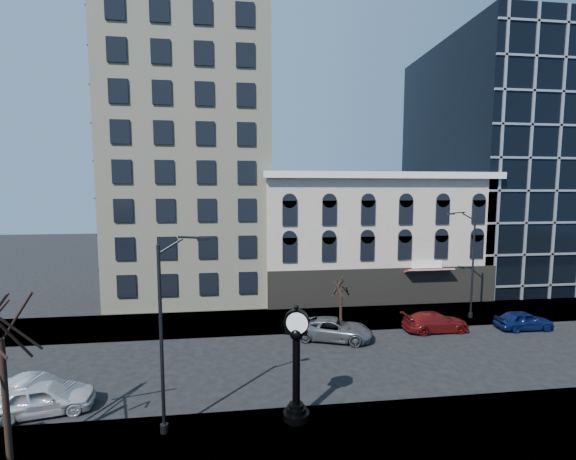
{
  "coord_description": "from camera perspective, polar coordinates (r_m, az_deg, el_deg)",
  "views": [
    {
      "loc": [
        -1.34,
        -22.86,
        10.72
      ],
      "look_at": [
        2.0,
        4.0,
        8.0
      ],
      "focal_mm": 24.0,
      "sensor_mm": 36.0,
      "label": 1
    }
  ],
  "objects": [
    {
      "name": "ground",
      "position": [
        25.29,
        -3.59,
        -19.36
      ],
      "size": [
        160.0,
        160.0,
        0.0
      ],
      "primitive_type": "plane",
      "color": "black",
      "rests_on": "ground"
    },
    {
      "name": "sidewalk_far",
      "position": [
        32.68,
        -4.47,
        -13.32
      ],
      "size": [
        160.0,
        6.0,
        0.12
      ],
      "primitive_type": "cube",
      "color": "#9B988D",
      "rests_on": "ground"
    },
    {
      "name": "sidewalk_near",
      "position": [
        18.34,
        -1.82,
        -29.81
      ],
      "size": [
        160.0,
        6.0,
        0.12
      ],
      "primitive_type": "cube",
      "color": "#9B988D",
      "rests_on": "ground"
    },
    {
      "name": "cream_tower",
      "position": [
        42.89,
        -13.96,
        17.14
      ],
      "size": [
        15.9,
        15.4,
        42.5
      ],
      "color": "beige",
      "rests_on": "ground"
    },
    {
      "name": "victorian_row",
      "position": [
        41.25,
        11.83,
        -0.96
      ],
      "size": [
        22.6,
        11.19,
        12.5
      ],
      "color": "#BFAF9D",
      "rests_on": "ground"
    },
    {
      "name": "glass_office",
      "position": [
        55.11,
        30.52,
        8.37
      ],
      "size": [
        20.0,
        20.15,
        28.0
      ],
      "color": "black",
      "rests_on": "ground"
    },
    {
      "name": "street_clock",
      "position": [
        18.88,
        1.24,
        -19.78
      ],
      "size": [
        1.24,
        1.24,
        5.46
      ],
      "rotation": [
        0.0,
        0.0,
        -0.29
      ],
      "color": "black",
      "rests_on": "sidewalk_near"
    },
    {
      "name": "street_lamp_near",
      "position": [
        17.42,
        -16.37,
        -7.47
      ],
      "size": [
        2.24,
        0.87,
        8.86
      ],
      "rotation": [
        0.0,
        0.0,
        0.28
      ],
      "color": "black",
      "rests_on": "sidewalk_near"
    },
    {
      "name": "street_lamp_far",
      "position": [
        35.11,
        24.84,
        -0.89
      ],
      "size": [
        2.31,
        0.84,
        9.1
      ],
      "rotation": [
        0.0,
        0.0,
        2.88
      ],
      "color": "black",
      "rests_on": "sidewalk_far"
    },
    {
      "name": "bare_tree_far",
      "position": [
        31.45,
        7.89,
        -7.6
      ],
      "size": [
        2.61,
        2.61,
        4.48
      ],
      "color": "black",
      "rests_on": "sidewalk_far"
    },
    {
      "name": "car_near_a",
      "position": [
        23.51,
        -32.51,
        -20.22
      ],
      "size": [
        4.8,
        2.62,
        1.55
      ],
      "primitive_type": "imported",
      "rotation": [
        0.0,
        0.0,
        1.75
      ],
      "color": "silver",
      "rests_on": "ground"
    },
    {
      "name": "car_near_b",
      "position": [
        24.19,
        -33.29,
        -19.56
      ],
      "size": [
        4.79,
        2.27,
        1.52
      ],
      "primitive_type": "imported",
      "rotation": [
        0.0,
        0.0,
        1.42
      ],
      "color": "#A5A8AD",
      "rests_on": "ground"
    },
    {
      "name": "car_far_a",
      "position": [
        29.01,
        6.83,
        -14.36
      ],
      "size": [
        6.07,
        4.25,
        1.54
      ],
      "primitive_type": "imported",
      "rotation": [
        0.0,
        0.0,
        1.23
      ],
      "color": "#595B60",
      "rests_on": "ground"
    },
    {
      "name": "car_far_b",
      "position": [
        32.45,
        21.01,
        -12.57
      ],
      "size": [
        5.1,
        2.18,
        1.47
      ],
      "primitive_type": "imported",
      "rotation": [
        0.0,
        0.0,
        1.6
      ],
      "color": "maroon",
      "rests_on": "ground"
    },
    {
      "name": "car_far_c",
      "position": [
        35.82,
        31.52,
        -11.32
      ],
      "size": [
        4.31,
        1.82,
        1.46
      ],
      "primitive_type": "imported",
      "rotation": [
        0.0,
        0.0,
        1.55
      ],
      "color": "#0C194C",
      "rests_on": "ground"
    }
  ]
}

